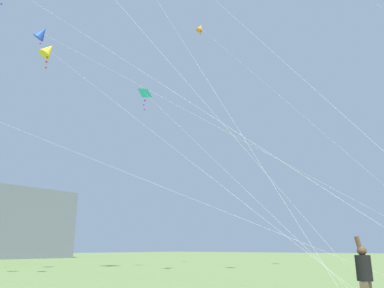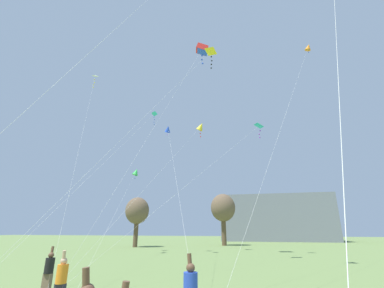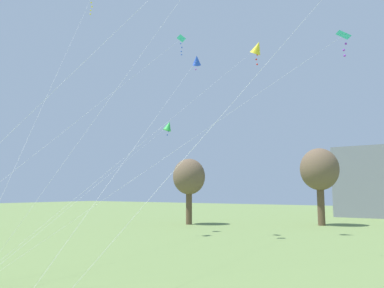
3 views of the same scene
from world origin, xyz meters
The scene contains 7 objects.
tree_far_right centered at (2.41, 46.03, 6.29)m, with size 4.39×4.39×8.86m.
tree_far_left centered at (-10.94, 38.71, 5.51)m, with size 3.85×3.85×7.76m.
kite_cyan_delta_0 centered at (-4.27, 27.60, 17.21)m, with size 2.53×22.45×17.75m.
kite_green_diamond_3 centered at (-7.56, 30.23, 10.15)m, with size 9.37×23.41×10.74m.
kite_blue_diamond_4 centered at (-1.97, 26.82, 14.64)m, with size 8.90×21.65×15.20m.
kite_yellow_diamond_9 centered at (1.26, 31.80, 16.65)m, with size 3.15×23.41×17.50m.
kite_cyan_delta_10 centered at (9.19, 28.86, 14.79)m, with size 10.86×20.13×15.42m.
Camera 3 is at (14.52, 1.83, 3.81)m, focal length 35.00 mm.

